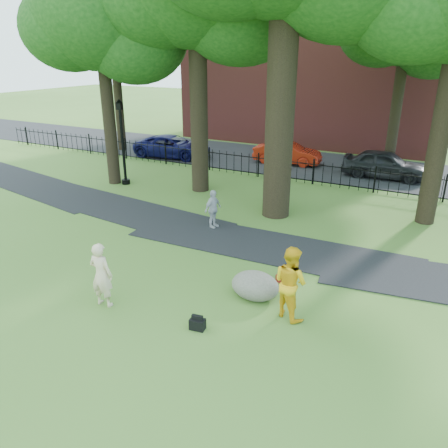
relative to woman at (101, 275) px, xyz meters
The scene contains 15 objects.
ground 2.31m from the woman, 46.75° to the left, with size 120.00×120.00×0.00m, color #3F6322.
footpath 6.04m from the woman, 65.73° to the left, with size 36.00×2.60×0.03m, color black.
street 17.63m from the woman, 85.25° to the left, with size 80.00×7.00×0.02m, color black.
iron_fence 13.63m from the woman, 83.86° to the left, with size 44.00×0.04×1.20m.
brick_building 26.18m from the woman, 95.68° to the left, with size 18.00×8.00×12.00m, color maroon.
woman is the anchor object (origin of this frame).
man 4.86m from the woman, 21.89° to the left, with size 0.93×0.73×1.92m, color gold.
pedestrian 6.11m from the woman, 91.15° to the left, with size 0.87×0.36×1.49m, color #B3B2B7.
boulder 4.08m from the woman, 33.84° to the left, with size 1.34×1.01×0.78m, color slate.
lamppost 11.54m from the woman, 127.06° to the left, with size 0.41×0.41×4.17m.
backpack 2.87m from the woman, ahead, with size 0.37×0.23×0.28m, color black.
red_bag 5.07m from the woman, 41.89° to the left, with size 0.31×0.19×0.21m, color maroon.
red_sedan 17.09m from the woman, 94.07° to the left, with size 1.38×3.95×1.30m, color #A61F0C.
navy_van 17.37m from the woman, 118.25° to the left, with size 2.24×4.85×1.35m, color #0D0D44.
grey_car 17.08m from the woman, 75.06° to the left, with size 1.73×4.30×1.47m, color black.
Camera 1 is at (6.06, -8.89, 6.29)m, focal length 35.00 mm.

